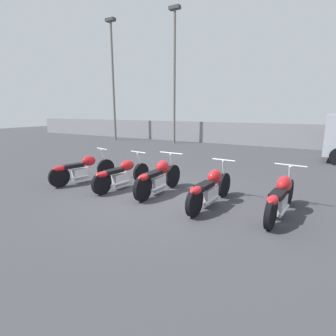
% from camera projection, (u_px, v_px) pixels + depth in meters
% --- Properties ---
extents(ground_plane, '(60.00, 60.00, 0.00)m').
position_uv_depth(ground_plane, '(158.00, 197.00, 6.62)').
color(ground_plane, '#38383D').
extents(fence_back, '(40.00, 0.04, 1.39)m').
position_uv_depth(fence_back, '(256.00, 135.00, 15.95)').
color(fence_back, gray).
rests_on(fence_back, ground_plane).
extents(light_pole_left, '(0.70, 0.35, 8.21)m').
position_uv_depth(light_pole_left, '(113.00, 72.00, 18.36)').
color(light_pole_left, slate).
rests_on(light_pole_left, ground_plane).
extents(light_pole_right, '(0.70, 0.35, 8.28)m').
position_uv_depth(light_pole_right, '(174.00, 67.00, 16.44)').
color(light_pole_right, slate).
rests_on(light_pole_right, ground_plane).
extents(motorcycle_slot_0, '(0.74, 2.11, 0.97)m').
position_uv_depth(motorcycle_slot_0, '(82.00, 169.00, 7.88)').
color(motorcycle_slot_0, black).
rests_on(motorcycle_slot_0, ground_plane).
extents(motorcycle_slot_1, '(0.57, 2.08, 0.96)m').
position_uv_depth(motorcycle_slot_1, '(121.00, 175.00, 7.26)').
color(motorcycle_slot_1, black).
rests_on(motorcycle_slot_1, ground_plane).
extents(motorcycle_slot_2, '(0.72, 2.05, 1.01)m').
position_uv_depth(motorcycle_slot_2, '(158.00, 177.00, 6.79)').
color(motorcycle_slot_2, black).
rests_on(motorcycle_slot_2, ground_plane).
extents(motorcycle_slot_3, '(0.59, 2.17, 0.97)m').
position_uv_depth(motorcycle_slot_3, '(210.00, 188.00, 5.91)').
color(motorcycle_slot_3, black).
rests_on(motorcycle_slot_3, ground_plane).
extents(motorcycle_slot_4, '(0.67, 2.14, 0.97)m').
position_uv_depth(motorcycle_slot_4, '(281.00, 196.00, 5.33)').
color(motorcycle_slot_4, black).
rests_on(motorcycle_slot_4, ground_plane).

